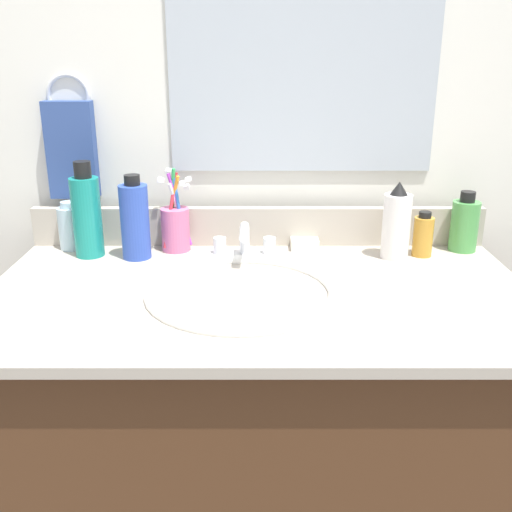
{
  "coord_description": "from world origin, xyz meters",
  "views": [
    {
      "loc": [
        -0.01,
        -1.05,
        1.2
      ],
      "look_at": [
        -0.01,
        0.0,
        0.82
      ],
      "focal_mm": 41.56,
      "sensor_mm": 36.0,
      "label": 1
    }
  ],
  "objects_px": {
    "hand_towel": "(74,150)",
    "bottle_toner_green": "(467,225)",
    "bottle_gel_clear": "(73,227)",
    "bottle_lotion_white": "(399,224)",
    "bottle_oil_amber": "(425,236)",
    "soap_bar": "(307,244)",
    "cup_pink": "(178,226)",
    "bottle_mouthwash_teal": "(89,214)",
    "faucet": "(247,247)",
    "bottle_shampoo_blue": "(137,220)"
  },
  "relations": [
    {
      "from": "hand_towel",
      "to": "bottle_toner_green",
      "type": "height_order",
      "value": "hand_towel"
    },
    {
      "from": "bottle_gel_clear",
      "to": "bottle_lotion_white",
      "type": "height_order",
      "value": "bottle_lotion_white"
    },
    {
      "from": "bottle_oil_amber",
      "to": "hand_towel",
      "type": "bearing_deg",
      "value": 172.76
    },
    {
      "from": "hand_towel",
      "to": "bottle_toner_green",
      "type": "relative_size",
      "value": 1.59
    },
    {
      "from": "bottle_toner_green",
      "to": "soap_bar",
      "type": "distance_m",
      "value": 0.37
    },
    {
      "from": "bottle_gel_clear",
      "to": "cup_pink",
      "type": "bearing_deg",
      "value": -2.78
    },
    {
      "from": "soap_bar",
      "to": "bottle_mouthwash_teal",
      "type": "bearing_deg",
      "value": -174.84
    },
    {
      "from": "hand_towel",
      "to": "bottle_oil_amber",
      "type": "xyz_separation_m",
      "value": [
        0.8,
        -0.1,
        -0.17
      ]
    },
    {
      "from": "bottle_gel_clear",
      "to": "cup_pink",
      "type": "relative_size",
      "value": 0.58
    },
    {
      "from": "bottle_gel_clear",
      "to": "bottle_mouthwash_teal",
      "type": "distance_m",
      "value": 0.09
    },
    {
      "from": "faucet",
      "to": "cup_pink",
      "type": "relative_size",
      "value": 0.84
    },
    {
      "from": "bottle_lotion_white",
      "to": "bottle_shampoo_blue",
      "type": "bearing_deg",
      "value": -179.96
    },
    {
      "from": "faucet",
      "to": "bottle_toner_green",
      "type": "height_order",
      "value": "bottle_toner_green"
    },
    {
      "from": "bottle_gel_clear",
      "to": "bottle_oil_amber",
      "type": "distance_m",
      "value": 0.8
    },
    {
      "from": "bottle_toner_green",
      "to": "cup_pink",
      "type": "xyz_separation_m",
      "value": [
        -0.66,
        0.0,
        -0.0
      ]
    },
    {
      "from": "cup_pink",
      "to": "bottle_lotion_white",
      "type": "bearing_deg",
      "value": -6.04
    },
    {
      "from": "bottle_gel_clear",
      "to": "bottle_shampoo_blue",
      "type": "bearing_deg",
      "value": -21.57
    },
    {
      "from": "faucet",
      "to": "bottle_shampoo_blue",
      "type": "xyz_separation_m",
      "value": [
        -0.24,
        0.01,
        0.06
      ]
    },
    {
      "from": "bottle_lotion_white",
      "to": "cup_pink",
      "type": "xyz_separation_m",
      "value": [
        -0.49,
        0.05,
        -0.02
      ]
    },
    {
      "from": "bottle_mouthwash_teal",
      "to": "bottle_toner_green",
      "type": "distance_m",
      "value": 0.85
    },
    {
      "from": "bottle_mouthwash_teal",
      "to": "bottle_shampoo_blue",
      "type": "height_order",
      "value": "bottle_mouthwash_teal"
    },
    {
      "from": "bottle_toner_green",
      "to": "bottle_shampoo_blue",
      "type": "xyz_separation_m",
      "value": [
        -0.74,
        -0.05,
        0.02
      ]
    },
    {
      "from": "soap_bar",
      "to": "bottle_oil_amber",
      "type": "bearing_deg",
      "value": -9.8
    },
    {
      "from": "bottle_gel_clear",
      "to": "bottle_shampoo_blue",
      "type": "xyz_separation_m",
      "value": [
        0.16,
        -0.06,
        0.03
      ]
    },
    {
      "from": "bottle_toner_green",
      "to": "cup_pink",
      "type": "bearing_deg",
      "value": 179.9
    },
    {
      "from": "bottle_gel_clear",
      "to": "bottle_lotion_white",
      "type": "distance_m",
      "value": 0.74
    },
    {
      "from": "bottle_shampoo_blue",
      "to": "faucet",
      "type": "bearing_deg",
      "value": -2.69
    },
    {
      "from": "faucet",
      "to": "soap_bar",
      "type": "relative_size",
      "value": 2.5
    },
    {
      "from": "cup_pink",
      "to": "bottle_mouthwash_teal",
      "type": "bearing_deg",
      "value": -168.67
    },
    {
      "from": "faucet",
      "to": "bottle_mouthwash_teal",
      "type": "xyz_separation_m",
      "value": [
        -0.35,
        0.03,
        0.07
      ]
    },
    {
      "from": "bottle_mouthwash_teal",
      "to": "cup_pink",
      "type": "relative_size",
      "value": 1.11
    },
    {
      "from": "bottle_lotion_white",
      "to": "hand_towel",
      "type": "bearing_deg",
      "value": 171.11
    },
    {
      "from": "bottle_shampoo_blue",
      "to": "bottle_mouthwash_teal",
      "type": "bearing_deg",
      "value": 172.35
    },
    {
      "from": "bottle_mouthwash_teal",
      "to": "soap_bar",
      "type": "bearing_deg",
      "value": 5.16
    },
    {
      "from": "faucet",
      "to": "bottle_oil_amber",
      "type": "distance_m",
      "value": 0.4
    },
    {
      "from": "hand_towel",
      "to": "cup_pink",
      "type": "height_order",
      "value": "hand_towel"
    },
    {
      "from": "cup_pink",
      "to": "soap_bar",
      "type": "relative_size",
      "value": 2.99
    },
    {
      "from": "bottle_gel_clear",
      "to": "bottle_shampoo_blue",
      "type": "distance_m",
      "value": 0.18
    },
    {
      "from": "bottle_lotion_white",
      "to": "bottle_toner_green",
      "type": "height_order",
      "value": "bottle_lotion_white"
    },
    {
      "from": "faucet",
      "to": "bottle_shampoo_blue",
      "type": "bearing_deg",
      "value": 177.31
    },
    {
      "from": "bottle_lotion_white",
      "to": "cup_pink",
      "type": "relative_size",
      "value": 0.9
    },
    {
      "from": "bottle_lotion_white",
      "to": "bottle_oil_amber",
      "type": "relative_size",
      "value": 1.69
    },
    {
      "from": "bottle_gel_clear",
      "to": "soap_bar",
      "type": "relative_size",
      "value": 1.74
    },
    {
      "from": "faucet",
      "to": "bottle_lotion_white",
      "type": "distance_m",
      "value": 0.34
    },
    {
      "from": "bottle_shampoo_blue",
      "to": "bottle_toner_green",
      "type": "bearing_deg",
      "value": 3.96
    },
    {
      "from": "hand_towel",
      "to": "faucet",
      "type": "bearing_deg",
      "value": -17.56
    },
    {
      "from": "soap_bar",
      "to": "faucet",
      "type": "bearing_deg",
      "value": -153.21
    },
    {
      "from": "bottle_mouthwash_teal",
      "to": "bottle_shampoo_blue",
      "type": "xyz_separation_m",
      "value": [
        0.11,
        -0.01,
        -0.01
      ]
    },
    {
      "from": "cup_pink",
      "to": "bottle_toner_green",
      "type": "bearing_deg",
      "value": -0.1
    },
    {
      "from": "hand_towel",
      "to": "bottle_oil_amber",
      "type": "relative_size",
      "value": 2.17
    }
  ]
}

